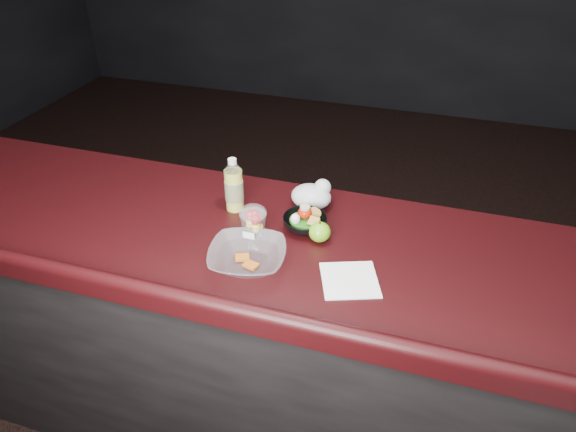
% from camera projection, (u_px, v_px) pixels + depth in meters
% --- Properties ---
extents(counter, '(4.06, 0.71, 1.02)m').
position_uv_depth(counter, '(306.00, 353.00, 1.91)').
color(counter, black).
rests_on(counter, ground).
extents(lemonade_bottle, '(0.06, 0.06, 0.19)m').
position_uv_depth(lemonade_bottle, '(234.00, 188.00, 1.75)').
color(lemonade_bottle, gold).
rests_on(lemonade_bottle, counter).
extents(fruit_cup, '(0.09, 0.09, 0.12)m').
position_uv_depth(fruit_cup, '(253.00, 223.00, 1.61)').
color(fruit_cup, white).
rests_on(fruit_cup, counter).
extents(green_apple, '(0.07, 0.07, 0.07)m').
position_uv_depth(green_apple, '(320.00, 232.00, 1.62)').
color(green_apple, '#42860F').
rests_on(green_apple, counter).
extents(plastic_bag, '(0.14, 0.12, 0.10)m').
position_uv_depth(plastic_bag, '(313.00, 195.00, 1.78)').
color(plastic_bag, silver).
rests_on(plastic_bag, counter).
extents(snack_bowl, '(0.15, 0.15, 0.08)m').
position_uv_depth(snack_bowl, '(305.00, 222.00, 1.68)').
color(snack_bowl, black).
rests_on(snack_bowl, counter).
extents(takeout_bowl, '(0.27, 0.27, 0.06)m').
position_uv_depth(takeout_bowl, '(247.00, 257.00, 1.53)').
color(takeout_bowl, silver).
rests_on(takeout_bowl, counter).
extents(paper_napkin, '(0.21, 0.21, 0.00)m').
position_uv_depth(paper_napkin, '(350.00, 280.00, 1.48)').
color(paper_napkin, white).
rests_on(paper_napkin, counter).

